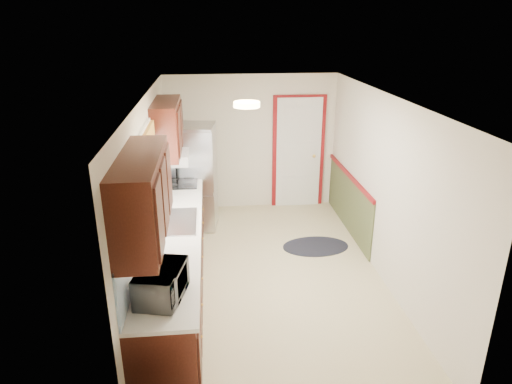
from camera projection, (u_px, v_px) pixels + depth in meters
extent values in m
cube|color=#CABE8E|center=(269.00, 275.00, 6.21)|extent=(3.20, 5.20, 0.12)
cube|color=white|center=(271.00, 98.00, 5.35)|extent=(3.20, 5.20, 0.12)
cube|color=beige|center=(251.00, 143.00, 8.10)|extent=(3.20, 0.10, 2.40)
cube|color=beige|center=(313.00, 310.00, 3.46)|extent=(3.20, 0.10, 2.40)
cube|color=beige|center=(149.00, 197.00, 5.64)|extent=(0.10, 5.20, 2.40)
cube|color=beige|center=(384.00, 189.00, 5.92)|extent=(0.10, 5.20, 2.40)
cube|color=#3A140D|center=(176.00, 261.00, 5.65)|extent=(0.60, 4.00, 0.90)
cube|color=white|center=(175.00, 227.00, 5.49)|extent=(0.63, 4.00, 0.04)
cube|color=#5FADE8|center=(147.00, 205.00, 5.35)|extent=(0.02, 4.00, 0.55)
cube|color=#3A140D|center=(143.00, 197.00, 3.94)|extent=(0.35, 1.40, 0.75)
cube|color=#3A140D|center=(167.00, 128.00, 6.45)|extent=(0.35, 1.20, 0.75)
cube|color=white|center=(146.00, 170.00, 5.30)|extent=(0.02, 1.00, 0.90)
cube|color=#D25D27|center=(147.00, 141.00, 5.18)|extent=(0.05, 1.12, 0.24)
cube|color=#B7B7BC|center=(175.00, 222.00, 5.57)|extent=(0.52, 0.82, 0.02)
cube|color=white|center=(173.00, 157.00, 6.66)|extent=(0.45, 0.60, 0.15)
cube|color=maroon|center=(298.00, 153.00, 8.23)|extent=(0.94, 0.05, 2.08)
cube|color=white|center=(298.00, 153.00, 8.21)|extent=(0.80, 0.04, 2.00)
cube|color=#48522E|center=(349.00, 203.00, 7.45)|extent=(0.02, 2.30, 0.90)
cube|color=maroon|center=(350.00, 176.00, 7.28)|extent=(0.04, 2.30, 0.06)
cylinder|color=#FFD88C|center=(247.00, 104.00, 5.15)|extent=(0.30, 0.30, 0.06)
imported|color=white|center=(161.00, 280.00, 3.99)|extent=(0.41, 0.59, 0.36)
cube|color=#B7B7BC|center=(193.00, 177.00, 7.43)|extent=(0.79, 0.75, 1.71)
cylinder|color=black|center=(178.00, 190.00, 7.09)|extent=(0.02, 0.02, 1.20)
ellipsoid|color=black|center=(316.00, 246.00, 6.98)|extent=(1.03, 0.68, 0.01)
cube|color=black|center=(181.00, 182.00, 6.89)|extent=(0.50, 0.60, 0.02)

